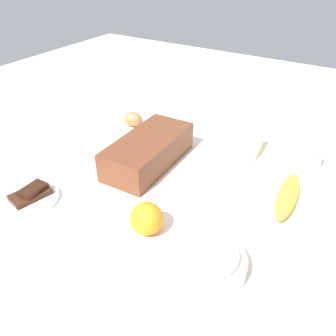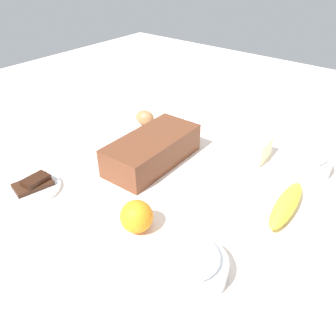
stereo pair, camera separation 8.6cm
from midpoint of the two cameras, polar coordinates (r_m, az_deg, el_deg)
The scene contains 9 objects.
ground_plane at distance 0.89m, azimuth 2.77°, elevation -2.78°, with size 2.40×2.40×0.02m, color beige.
loaf_pan at distance 0.93m, azimuth -0.00°, elevation 3.06°, with size 0.28×0.14×0.08m.
flour_bowl at distance 0.99m, azimuth 24.50°, elevation 0.93°, with size 0.12×0.12×0.07m.
sugar_bowl at distance 0.65m, azimuth 7.46°, elevation -15.54°, with size 0.14×0.14×0.07m.
banana at distance 0.83m, azimuth 21.97°, elevation -5.80°, with size 0.19×0.04×0.04m, color yellow.
orange_fruit at distance 0.72m, azimuth -1.85°, elevation -8.22°, with size 0.07×0.07×0.07m, color orange.
butter_block at distance 1.00m, azimuth 16.83°, elevation 2.97°, with size 0.09×0.06×0.06m, color #F4EDB2.
egg_near_butter at distance 1.15m, azimuth -1.74°, elevation 8.34°, with size 0.05×0.05×0.06m, color #9F6A40.
chocolate_plate at distance 0.89m, azimuth -18.95°, elevation -3.01°, with size 0.13×0.13×0.03m.
Camera 2 is at (-0.56, -0.45, 0.52)m, focal length 36.55 mm.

